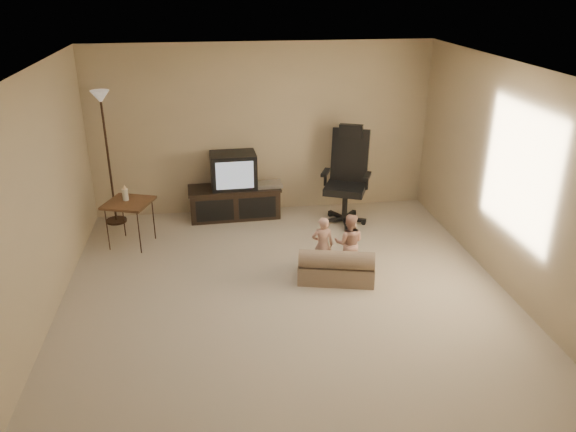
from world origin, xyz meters
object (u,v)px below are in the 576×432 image
(tv_stand, at_px, (235,191))
(side_table, at_px, (128,203))
(toddler_left, at_px, (323,245))
(toddler_right, at_px, (349,243))
(office_chair, at_px, (347,188))
(floor_lamp, at_px, (104,128))
(child_sofa, at_px, (336,267))

(tv_stand, height_order, side_table, tv_stand)
(tv_stand, relative_size, toddler_left, 1.91)
(tv_stand, xyz_separation_m, side_table, (-1.42, -0.75, 0.19))
(toddler_right, bearing_deg, side_table, -7.97)
(office_chair, distance_m, toddler_right, 1.56)
(floor_lamp, relative_size, toddler_right, 2.57)
(office_chair, distance_m, floor_lamp, 3.49)
(child_sofa, bearing_deg, toddler_left, 133.60)
(floor_lamp, bearing_deg, tv_stand, -1.58)
(office_chair, relative_size, toddler_right, 1.87)
(tv_stand, xyz_separation_m, toddler_left, (0.95, -1.88, -0.04))
(child_sofa, xyz_separation_m, toddler_right, (0.20, 0.21, 0.20))
(office_chair, height_order, floor_lamp, floor_lamp)
(tv_stand, distance_m, side_table, 1.62)
(side_table, bearing_deg, office_chair, 7.37)
(tv_stand, bearing_deg, side_table, -154.19)
(tv_stand, bearing_deg, toddler_right, -58.10)
(floor_lamp, bearing_deg, toddler_left, -35.53)
(tv_stand, relative_size, floor_lamp, 0.72)
(office_chair, relative_size, side_table, 1.68)
(office_chair, height_order, side_table, office_chair)
(side_table, bearing_deg, floor_lamp, 112.01)
(office_chair, relative_size, child_sofa, 1.43)
(office_chair, xyz_separation_m, toddler_right, (-0.33, -1.52, -0.13))
(floor_lamp, relative_size, toddler_left, 2.64)
(toddler_right, bearing_deg, tv_stand, -41.24)
(floor_lamp, distance_m, toddler_right, 3.73)
(toddler_left, relative_size, toddler_right, 0.97)
(office_chair, relative_size, toddler_left, 1.92)
(side_table, distance_m, toddler_right, 2.93)
(tv_stand, relative_size, office_chair, 0.99)
(office_chair, xyz_separation_m, floor_lamp, (-3.35, 0.41, 0.90))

